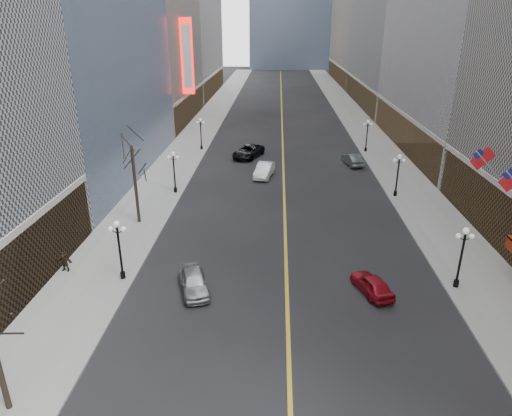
# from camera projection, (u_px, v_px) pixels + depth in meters

# --- Properties ---
(sidewalk_east) EXTENTS (6.00, 230.00, 0.15)m
(sidewalk_east) POSITION_uv_depth(u_px,v_px,m) (375.00, 145.00, 68.80)
(sidewalk_east) COLOR gray
(sidewalk_east) RESTS_ON ground
(sidewalk_west) EXTENTS (6.00, 230.00, 0.15)m
(sidewalk_west) POSITION_uv_depth(u_px,v_px,m) (192.00, 143.00, 70.02)
(sidewalk_west) COLOR gray
(sidewalk_west) RESTS_ON ground
(lane_line) EXTENTS (0.25, 200.00, 0.02)m
(lane_line) POSITION_uv_depth(u_px,v_px,m) (282.00, 130.00, 78.68)
(lane_line) COLOR gold
(lane_line) RESTS_ON ground
(streetlamp_east_1) EXTENTS (1.26, 0.44, 4.52)m
(streetlamp_east_1) POSITION_uv_depth(u_px,v_px,m) (462.00, 251.00, 30.84)
(streetlamp_east_1) COLOR black
(streetlamp_east_1) RESTS_ON sidewalk_east
(streetlamp_east_2) EXTENTS (1.26, 0.44, 4.52)m
(streetlamp_east_2) POSITION_uv_depth(u_px,v_px,m) (398.00, 171.00, 47.48)
(streetlamp_east_2) COLOR black
(streetlamp_east_2) RESTS_ON sidewalk_east
(streetlamp_east_3) EXTENTS (1.26, 0.44, 4.52)m
(streetlamp_east_3) POSITION_uv_depth(u_px,v_px,m) (367.00, 132.00, 64.12)
(streetlamp_east_3) COLOR black
(streetlamp_east_3) RESTS_ON sidewalk_east
(streetlamp_west_1) EXTENTS (1.26, 0.44, 4.52)m
(streetlamp_west_1) POSITION_uv_depth(u_px,v_px,m) (119.00, 244.00, 31.87)
(streetlamp_west_1) COLOR black
(streetlamp_west_1) RESTS_ON sidewalk_west
(streetlamp_west_2) EXTENTS (1.26, 0.44, 4.52)m
(streetlamp_west_2) POSITION_uv_depth(u_px,v_px,m) (174.00, 168.00, 48.51)
(streetlamp_west_2) COLOR black
(streetlamp_west_2) RESTS_ON sidewalk_west
(streetlamp_west_3) EXTENTS (1.26, 0.44, 4.52)m
(streetlamp_west_3) POSITION_uv_depth(u_px,v_px,m) (201.00, 130.00, 65.15)
(streetlamp_west_3) COLOR black
(streetlamp_west_3) RESTS_ON sidewalk_west
(flag_5) EXTENTS (2.87, 0.12, 2.87)m
(flag_5) POSITION_uv_depth(u_px,v_px,m) (484.00, 160.00, 35.50)
(flag_5) COLOR #B2B2B7
(flag_5) RESTS_ON ground
(theatre_marquee) EXTENTS (2.00, 0.55, 12.00)m
(theatre_marquee) POSITION_uv_depth(u_px,v_px,m) (187.00, 57.00, 74.83)
(theatre_marquee) COLOR red
(theatre_marquee) RESTS_ON ground
(tree_west_far) EXTENTS (3.60, 3.60, 7.92)m
(tree_west_far) POSITION_uv_depth(u_px,v_px,m) (133.00, 158.00, 39.92)
(tree_west_far) COLOR #2D231C
(tree_west_far) RESTS_ON sidewalk_west
(car_nb_near) EXTENTS (3.04, 4.75, 1.51)m
(car_nb_near) POSITION_uv_depth(u_px,v_px,m) (194.00, 281.00, 31.34)
(car_nb_near) COLOR #9A9BA1
(car_nb_near) RESTS_ON ground
(car_nb_mid) EXTENTS (2.62, 5.20, 1.64)m
(car_nb_mid) POSITION_uv_depth(u_px,v_px,m) (264.00, 170.00, 54.66)
(car_nb_mid) COLOR silver
(car_nb_mid) RESTS_ON ground
(car_nb_far) EXTENTS (4.71, 6.55, 1.66)m
(car_nb_far) POSITION_uv_depth(u_px,v_px,m) (248.00, 151.00, 62.49)
(car_nb_far) COLOR black
(car_nb_far) RESTS_ON ground
(car_sb_mid) EXTENTS (2.83, 4.24, 1.34)m
(car_sb_mid) POSITION_uv_depth(u_px,v_px,m) (372.00, 284.00, 31.17)
(car_sb_mid) COLOR maroon
(car_sb_mid) RESTS_ON ground
(car_sb_far) EXTENTS (2.40, 4.73, 1.49)m
(car_sb_far) POSITION_uv_depth(u_px,v_px,m) (353.00, 159.00, 59.17)
(car_sb_far) COLOR #505658
(car_sb_far) RESTS_ON ground
(ped_west_far) EXTENTS (1.48, 0.66, 1.55)m
(ped_west_far) POSITION_uv_depth(u_px,v_px,m) (64.00, 261.00, 33.62)
(ped_west_far) COLOR black
(ped_west_far) RESTS_ON sidewalk_west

